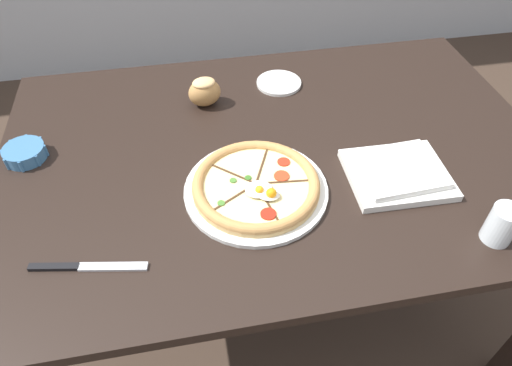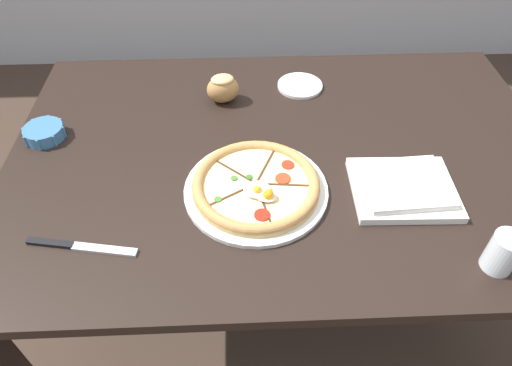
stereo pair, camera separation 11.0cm
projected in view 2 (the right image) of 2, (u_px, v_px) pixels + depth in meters
ground_plane at (276, 300)px, 1.78m from camera, size 12.00×12.00×0.00m
dining_table at (283, 175)px, 1.30m from camera, size 1.48×0.99×0.78m
pizza at (256, 186)px, 1.11m from camera, size 0.35×0.35×0.05m
ramekin_bowl at (44, 132)px, 1.26m from camera, size 0.12×0.12×0.04m
napkin_folded at (404, 187)px, 1.11m from camera, size 0.25×0.22×0.04m
bread_piece_near at (223, 88)px, 1.36m from camera, size 0.11×0.09×0.09m
knife_main at (80, 247)px, 1.00m from camera, size 0.25×0.06×0.01m
water_glass at (502, 254)px, 0.94m from camera, size 0.07×0.07×0.09m
side_saucer at (300, 86)px, 1.45m from camera, size 0.14×0.14×0.01m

